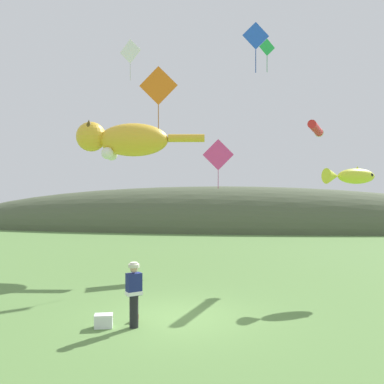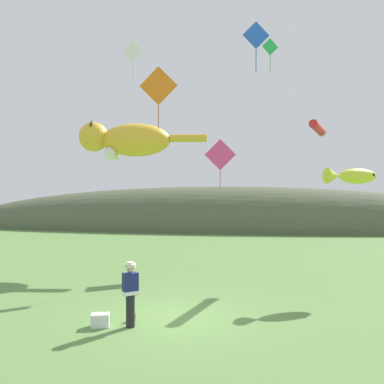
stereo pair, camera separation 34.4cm
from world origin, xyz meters
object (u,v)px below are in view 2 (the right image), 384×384
(festival_attendant, at_px, (130,292))
(kite_diamond_orange, at_px, (158,86))
(kite_tube_streamer, at_px, (318,128))
(kite_giant_cat, at_px, (127,140))
(kite_diamond_pink, at_px, (220,155))
(kite_fish_windsock, at_px, (352,176))
(picnic_cooler, at_px, (100,320))
(kite_diamond_blue, at_px, (256,36))
(kite_diamond_white, at_px, (133,52))
(kite_diamond_green, at_px, (270,47))
(kite_spool, at_px, (132,317))

(festival_attendant, distance_m, kite_diamond_orange, 8.25)
(kite_tube_streamer, relative_size, kite_diamond_orange, 1.25)
(kite_giant_cat, xyz_separation_m, kite_diamond_pink, (4.70, 0.17, -0.78))
(festival_attendant, relative_size, kite_fish_windsock, 0.78)
(picnic_cooler, bearing_deg, kite_giant_cat, 102.22)
(kite_fish_windsock, xyz_separation_m, kite_diamond_blue, (-3.65, -0.24, 5.42))
(kite_giant_cat, relative_size, kite_diamond_white, 2.92)
(kite_diamond_orange, xyz_separation_m, kite_diamond_pink, (2.02, 5.05, -2.27))
(picnic_cooler, relative_size, kite_diamond_blue, 0.28)
(kite_giant_cat, bearing_deg, kite_diamond_blue, -33.14)
(picnic_cooler, xyz_separation_m, kite_diamond_green, (5.15, 13.04, 11.43))
(kite_tube_streamer, xyz_separation_m, kite_diamond_green, (-1.87, 4.68, 5.18))
(kite_diamond_blue, distance_m, kite_diamond_white, 8.55)
(picnic_cooler, xyz_separation_m, kite_tube_streamer, (7.02, 8.36, 6.25))
(kite_diamond_orange, relative_size, kite_diamond_green, 1.28)
(kite_spool, relative_size, kite_diamond_green, 0.13)
(kite_giant_cat, relative_size, kite_fish_windsock, 2.83)
(kite_fish_windsock, relative_size, kite_diamond_white, 1.03)
(picnic_cooler, xyz_separation_m, kite_giant_cat, (-2.11, 9.75, 6.01))
(kite_diamond_pink, bearing_deg, kite_diamond_blue, -68.80)
(kite_diamond_pink, bearing_deg, kite_fish_windsock, -37.55)
(kite_fish_windsock, distance_m, kite_tube_streamer, 3.47)
(kite_giant_cat, bearing_deg, kite_fish_windsock, -21.40)
(kite_diamond_green, bearing_deg, picnic_cooler, -111.57)
(picnic_cooler, height_order, kite_diamond_pink, kite_diamond_pink)
(kite_diamond_white, bearing_deg, picnic_cooler, -78.99)
(kite_giant_cat, relative_size, kite_tube_streamer, 2.17)
(kite_spool, height_order, kite_diamond_orange, kite_diamond_orange)
(kite_spool, bearing_deg, kite_giant_cat, 107.26)
(kite_tube_streamer, distance_m, kite_diamond_orange, 7.44)
(kite_fish_windsock, bearing_deg, festival_attendant, -141.13)
(kite_tube_streamer, bearing_deg, kite_fish_windsock, -70.62)
(festival_attendant, bearing_deg, kite_diamond_white, 105.16)
(kite_tube_streamer, relative_size, kite_diamond_white, 1.35)
(kite_diamond_orange, distance_m, kite_diamond_pink, 5.89)
(festival_attendant, xyz_separation_m, kite_fish_windsock, (7.10, 5.72, 3.29))
(kite_diamond_orange, bearing_deg, picnic_cooler, -96.71)
(kite_diamond_orange, bearing_deg, kite_diamond_green, 60.73)
(kite_giant_cat, relative_size, kite_diamond_orange, 2.70)
(kite_diamond_pink, height_order, kite_diamond_green, kite_diamond_green)
(kite_spool, xyz_separation_m, kite_diamond_green, (4.41, 12.47, 11.49))
(kite_fish_windsock, distance_m, kite_diamond_pink, 6.82)
(kite_diamond_blue, relative_size, kite_diamond_white, 0.89)
(kite_spool, relative_size, kite_diamond_orange, 0.10)
(picnic_cooler, bearing_deg, kite_fish_windsock, 36.29)
(kite_diamond_pink, bearing_deg, picnic_cooler, -104.65)
(kite_giant_cat, height_order, kite_tube_streamer, kite_giant_cat)
(kite_diamond_green, bearing_deg, kite_diamond_orange, -119.27)
(festival_attendant, height_order, kite_giant_cat, kite_giant_cat)
(kite_diamond_blue, relative_size, kite_diamond_green, 1.05)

